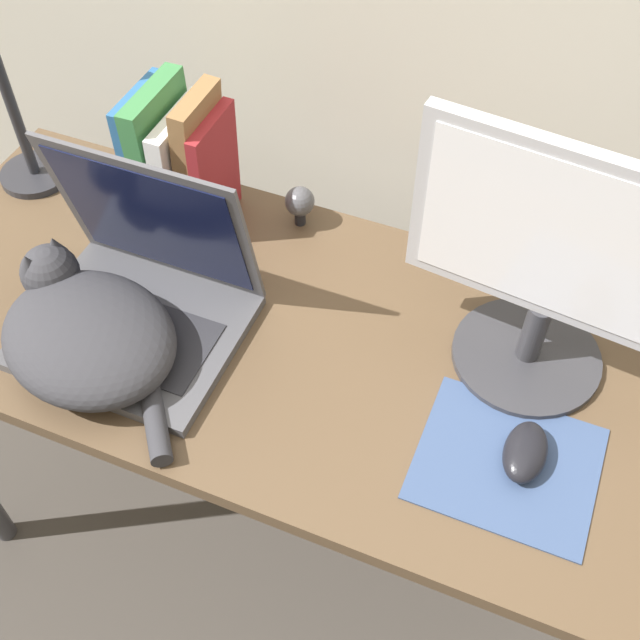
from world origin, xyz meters
The scene contains 8 objects.
desk centered at (0.00, 0.30, 0.66)m, with size 1.30×0.59×0.76m.
laptop centered at (-0.20, 0.24, 0.81)m, with size 0.33×0.28×0.29m.
cat centered at (-0.24, 0.15, 0.81)m, with size 0.38×0.31×0.13m.
external_monitor centered at (0.39, 0.39, 0.96)m, with size 0.42×0.23×0.40m.
mousepad centered at (0.41, 0.20, 0.76)m, with size 0.25×0.22×0.00m.
computer_mouse centered at (0.43, 0.22, 0.78)m, with size 0.06×0.10×0.04m.
book_row centered at (-0.26, 0.49, 0.87)m, with size 0.15×0.16×0.26m.
webcam centered at (-0.05, 0.54, 0.80)m, with size 0.05×0.05×0.08m.
Camera 1 is at (0.38, -0.42, 1.75)m, focal length 45.00 mm.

